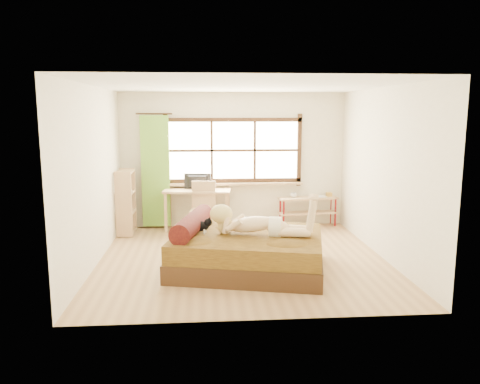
{
  "coord_description": "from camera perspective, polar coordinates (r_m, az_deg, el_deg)",
  "views": [
    {
      "loc": [
        -0.58,
        -7.15,
        2.3
      ],
      "look_at": [
        -0.02,
        0.2,
        1.05
      ],
      "focal_mm": 35.0,
      "sensor_mm": 36.0,
      "label": 1
    }
  ],
  "objects": [
    {
      "name": "bookshelf",
      "position": [
        9.12,
        -13.74,
        -1.2
      ],
      "size": [
        0.3,
        0.54,
        1.23
      ],
      "rotation": [
        0.0,
        0.0,
        -0.0
      ],
      "color": "tan",
      "rests_on": "floor"
    },
    {
      "name": "curtain",
      "position": [
        9.4,
        -10.25,
        2.47
      ],
      "size": [
        0.55,
        0.1,
        2.2
      ],
      "primitive_type": "cube",
      "color": "#5C8A25",
      "rests_on": "wall_back"
    },
    {
      "name": "bed",
      "position": [
        6.97,
        0.59,
        -7.08
      ],
      "size": [
        2.49,
        2.17,
        0.82
      ],
      "rotation": [
        0.0,
        0.0,
        -0.23
      ],
      "color": "#321F0F",
      "rests_on": "floor"
    },
    {
      "name": "cup",
      "position": [
        9.54,
        6.55,
        -0.38
      ],
      "size": [
        0.13,
        0.13,
        0.09
      ],
      "primitive_type": "imported",
      "rotation": [
        0.0,
        0.0,
        0.14
      ],
      "color": "gray",
      "rests_on": "pipe_shelf"
    },
    {
      "name": "pipe_shelf",
      "position": [
        9.64,
        8.35,
        -1.56
      ],
      "size": [
        1.23,
        0.46,
        0.68
      ],
      "rotation": [
        0.0,
        0.0,
        0.14
      ],
      "color": "tan",
      "rests_on": "floor"
    },
    {
      "name": "woman",
      "position": [
        6.79,
        2.35,
        -2.57
      ],
      "size": [
        1.57,
        0.76,
        0.65
      ],
      "primitive_type": null,
      "rotation": [
        0.0,
        0.0,
        -0.23
      ],
      "color": "beige",
      "rests_on": "bed"
    },
    {
      "name": "kitten",
      "position": [
        6.93,
        -4.99,
        -3.99
      ],
      "size": [
        0.34,
        0.2,
        0.26
      ],
      "primitive_type": null,
      "rotation": [
        0.0,
        0.0,
        -0.23
      ],
      "color": "black",
      "rests_on": "bed"
    },
    {
      "name": "wall_right",
      "position": [
        7.75,
        17.11,
        2.19
      ],
      "size": [
        0.0,
        4.5,
        4.5
      ],
      "primitive_type": "plane",
      "rotation": [
        1.57,
        0.0,
        -1.57
      ],
      "color": "silver",
      "rests_on": "floor"
    },
    {
      "name": "book",
      "position": [
        9.65,
        9.46,
        -0.56
      ],
      "size": [
        0.18,
        0.23,
        0.02
      ],
      "primitive_type": "imported",
      "rotation": [
        0.0,
        0.0,
        0.14
      ],
      "color": "gray",
      "rests_on": "pipe_shelf"
    },
    {
      "name": "wall_left",
      "position": [
        7.4,
        -17.35,
        1.84
      ],
      "size": [
        0.0,
        4.5,
        4.5
      ],
      "primitive_type": "plane",
      "rotation": [
        1.57,
        0.0,
        1.57
      ],
      "color": "silver",
      "rests_on": "floor"
    },
    {
      "name": "ceiling",
      "position": [
        7.19,
        0.29,
        12.85
      ],
      "size": [
        4.5,
        4.5,
        0.0
      ],
      "primitive_type": "plane",
      "rotation": [
        3.14,
        0.0,
        0.0
      ],
      "color": "white",
      "rests_on": "wall_back"
    },
    {
      "name": "window",
      "position": [
        9.42,
        -0.82,
        4.84
      ],
      "size": [
        2.8,
        0.16,
        1.46
      ],
      "color": "#FFEDBF",
      "rests_on": "wall_back"
    },
    {
      "name": "chair",
      "position": [
        8.91,
        -4.52,
        -1.61
      ],
      "size": [
        0.5,
        0.5,
        1.01
      ],
      "rotation": [
        0.0,
        0.0,
        -0.11
      ],
      "color": "tan",
      "rests_on": "floor"
    },
    {
      "name": "desk",
      "position": [
        9.24,
        -5.21,
        -0.35
      ],
      "size": [
        1.35,
        0.74,
        0.81
      ],
      "rotation": [
        0.0,
        0.0,
        -0.11
      ],
      "color": "tan",
      "rests_on": "floor"
    },
    {
      "name": "wall_front",
      "position": [
        5.03,
        2.37,
        -1.24
      ],
      "size": [
        4.5,
        0.0,
        4.5
      ],
      "primitive_type": "plane",
      "rotation": [
        -1.57,
        0.0,
        0.0
      ],
      "color": "silver",
      "rests_on": "floor"
    },
    {
      "name": "monitor",
      "position": [
        9.25,
        -5.23,
        1.29
      ],
      "size": [
        0.53,
        0.13,
        0.3
      ],
      "primitive_type": "imported",
      "rotation": [
        0.0,
        0.0,
        3.03
      ],
      "color": "black",
      "rests_on": "desk"
    },
    {
      "name": "wall_back",
      "position": [
        9.47,
        -0.83,
        3.89
      ],
      "size": [
        4.5,
        0.0,
        4.5
      ],
      "primitive_type": "plane",
      "rotation": [
        1.57,
        0.0,
        0.0
      ],
      "color": "silver",
      "rests_on": "floor"
    },
    {
      "name": "floor",
      "position": [
        7.54,
        0.28,
        -8.12
      ],
      "size": [
        4.5,
        4.5,
        0.0
      ],
      "primitive_type": "plane",
      "color": "#9E754C",
      "rests_on": "ground"
    }
  ]
}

